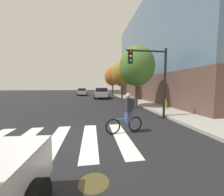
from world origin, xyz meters
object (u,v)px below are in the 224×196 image
object	(u,v)px
street_tree_mid	(122,74)
street_tree_near	(137,66)
cyclist	(127,113)
street_tree_far	(113,76)
manhole_cover	(94,183)
traffic_light_near	(152,71)
fire_hydrant	(165,104)
sedan_mid	(102,93)
sedan_far	(82,92)

from	to	relation	value
street_tree_mid	street_tree_near	bearing A→B (deg)	-91.16
cyclist	street_tree_far	xyz separation A→B (m)	(2.64, 21.48, 3.02)
manhole_cover	traffic_light_near	bearing A→B (deg)	54.84
street_tree_mid	street_tree_far	size ratio (longest dim) A/B	0.94
fire_hydrant	street_tree_mid	size ratio (longest dim) A/B	0.15
traffic_light_near	fire_hydrant	size ratio (longest dim) A/B	5.38
sedan_mid	traffic_light_near	bearing A→B (deg)	-81.94
street_tree_near	street_tree_mid	xyz separation A→B (m)	(0.13, 6.68, -0.13)
cyclist	street_tree_near	world-z (taller)	street_tree_near
fire_hydrant	street_tree_near	distance (m)	4.09
manhole_cover	traffic_light_near	world-z (taller)	traffic_light_near
street_tree_near	street_tree_mid	bearing A→B (deg)	88.84
street_tree_mid	street_tree_far	bearing A→B (deg)	90.29
fire_hydrant	manhole_cover	bearing A→B (deg)	-128.02
sedan_mid	street_tree_mid	xyz separation A→B (m)	(2.61, -2.94, 2.77)
manhole_cover	traffic_light_near	size ratio (longest dim) A/B	0.15
cyclist	fire_hydrant	distance (m)	6.44
traffic_light_near	manhole_cover	bearing A→B (deg)	-125.16
manhole_cover	street_tree_mid	xyz separation A→B (m)	(4.14, 15.88, 3.62)
traffic_light_near	street_tree_far	xyz separation A→B (m)	(0.60, 19.36, 1.00)
manhole_cover	sedan_mid	xyz separation A→B (m)	(1.54, 18.82, 0.85)
fire_hydrant	street_tree_far	size ratio (longest dim) A/B	0.14
sedan_far	street_tree_far	distance (m)	7.20
sedan_far	street_tree_near	bearing A→B (deg)	-70.30
manhole_cover	fire_hydrant	bearing A→B (deg)	51.98
manhole_cover	sedan_far	xyz separation A→B (m)	(-2.10, 26.27, 0.76)
fire_hydrant	street_tree_near	xyz separation A→B (m)	(-1.87, 1.68, 3.22)
cyclist	fire_hydrant	size ratio (longest dim) A/B	2.17
manhole_cover	sedan_mid	distance (m)	18.91
sedan_far	fire_hydrant	world-z (taller)	sedan_far
cyclist	street_tree_mid	distance (m)	13.60
cyclist	traffic_light_near	xyz separation A→B (m)	(2.04, 2.12, 2.02)
sedan_mid	fire_hydrant	distance (m)	12.11
cyclist	fire_hydrant	bearing A→B (deg)	46.57
sedan_far	street_tree_near	xyz separation A→B (m)	(6.11, -17.07, 2.99)
manhole_cover	street_tree_far	world-z (taller)	street_tree_far
manhole_cover	street_tree_near	size ratio (longest dim) A/B	0.12
fire_hydrant	cyclist	bearing A→B (deg)	-133.43
sedan_far	cyclist	world-z (taller)	cyclist
manhole_cover	street_tree_mid	bearing A→B (deg)	75.38
sedan_mid	street_tree_far	size ratio (longest dim) A/B	0.87
cyclist	street_tree_far	size ratio (longest dim) A/B	0.30
cyclist	manhole_cover	bearing A→B (deg)	-117.08
sedan_far	street_tree_mid	xyz separation A→B (m)	(6.25, -10.39, 2.86)
manhole_cover	street_tree_mid	world-z (taller)	street_tree_mid
manhole_cover	fire_hydrant	distance (m)	9.56
sedan_mid	sedan_far	world-z (taller)	sedan_mid
sedan_mid	cyclist	bearing A→B (deg)	-90.29
sedan_far	street_tree_near	size ratio (longest dim) A/B	0.79
street_tree_near	street_tree_far	xyz separation A→B (m)	(0.09, 15.13, 0.11)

